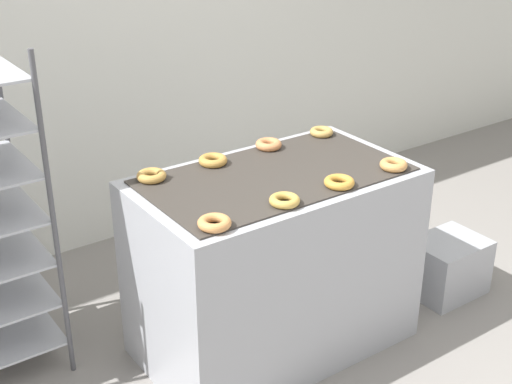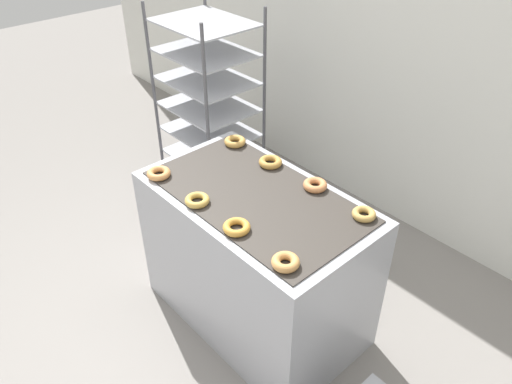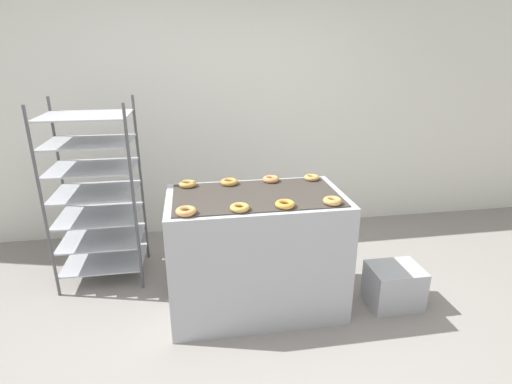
{
  "view_description": "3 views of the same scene",
  "coord_description": "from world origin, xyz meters",
  "px_view_note": "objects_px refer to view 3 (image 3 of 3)",
  "views": [
    {
      "loc": [
        -1.76,
        -1.73,
        2.2
      ],
      "look_at": [
        0.0,
        0.77,
        0.78
      ],
      "focal_mm": 50.0,
      "sensor_mm": 36.0,
      "label": 1
    },
    {
      "loc": [
        1.58,
        -0.81,
        2.45
      ],
      "look_at": [
        0.0,
        0.62,
        0.94
      ],
      "focal_mm": 35.0,
      "sensor_mm": 36.0,
      "label": 2
    },
    {
      "loc": [
        -0.44,
        -2.03,
        1.91
      ],
      "look_at": [
        0.0,
        0.62,
        0.94
      ],
      "focal_mm": 28.0,
      "sensor_mm": 36.0,
      "label": 3
    }
  ],
  "objects_px": {
    "fryer_machine": "(256,252)",
    "donut_near_midleft": "(240,208)",
    "donut_far_midleft": "(229,182)",
    "baking_rack_cart": "(96,192)",
    "donut_far_midright": "(271,179)",
    "glaze_bin": "(394,286)",
    "donut_near_right": "(332,201)",
    "donut_far_left": "(188,184)",
    "donut_far_right": "(312,178)",
    "donut_near_midright": "(285,204)",
    "donut_near_left": "(186,211)"
  },
  "relations": [
    {
      "from": "glaze_bin",
      "to": "donut_far_right",
      "type": "height_order",
      "value": "donut_far_right"
    },
    {
      "from": "baking_rack_cart",
      "to": "donut_far_right",
      "type": "relative_size",
      "value": 12.88
    },
    {
      "from": "baking_rack_cart",
      "to": "donut_near_right",
      "type": "distance_m",
      "value": 1.95
    },
    {
      "from": "fryer_machine",
      "to": "donut_far_left",
      "type": "height_order",
      "value": "donut_far_left"
    },
    {
      "from": "donut_near_right",
      "to": "donut_far_left",
      "type": "distance_m",
      "value": 1.1
    },
    {
      "from": "donut_near_midleft",
      "to": "baking_rack_cart",
      "type": "bearing_deg",
      "value": 140.13
    },
    {
      "from": "fryer_machine",
      "to": "donut_near_midleft",
      "type": "height_order",
      "value": "donut_near_midleft"
    },
    {
      "from": "baking_rack_cart",
      "to": "glaze_bin",
      "type": "height_order",
      "value": "baking_rack_cart"
    },
    {
      "from": "donut_far_left",
      "to": "donut_far_midleft",
      "type": "xyz_separation_m",
      "value": [
        0.32,
        -0.0,
        -0.0
      ]
    },
    {
      "from": "donut_near_midleft",
      "to": "donut_near_midright",
      "type": "bearing_deg",
      "value": 1.43
    },
    {
      "from": "fryer_machine",
      "to": "donut_near_left",
      "type": "relative_size",
      "value": 9.71
    },
    {
      "from": "glaze_bin",
      "to": "donut_near_right",
      "type": "distance_m",
      "value": 0.98
    },
    {
      "from": "donut_near_midright",
      "to": "donut_near_right",
      "type": "relative_size",
      "value": 1.05
    },
    {
      "from": "donut_far_midleft",
      "to": "donut_near_left",
      "type": "bearing_deg",
      "value": -121.42
    },
    {
      "from": "donut_far_midleft",
      "to": "donut_near_midleft",
      "type": "bearing_deg",
      "value": -88.5
    },
    {
      "from": "glaze_bin",
      "to": "donut_near_midright",
      "type": "bearing_deg",
      "value": -174.63
    },
    {
      "from": "fryer_machine",
      "to": "donut_far_midleft",
      "type": "xyz_separation_m",
      "value": [
        -0.17,
        0.26,
        0.48
      ]
    },
    {
      "from": "donut_near_left",
      "to": "donut_near_midleft",
      "type": "distance_m",
      "value": 0.34
    },
    {
      "from": "donut_far_midleft",
      "to": "baking_rack_cart",
      "type": "bearing_deg",
      "value": 160.62
    },
    {
      "from": "donut_far_midleft",
      "to": "donut_far_midright",
      "type": "xyz_separation_m",
      "value": [
        0.33,
        0.02,
        0.0
      ]
    },
    {
      "from": "glaze_bin",
      "to": "donut_far_right",
      "type": "bearing_deg",
      "value": 141.99
    },
    {
      "from": "fryer_machine",
      "to": "donut_near_left",
      "type": "bearing_deg",
      "value": -150.78
    },
    {
      "from": "donut_near_left",
      "to": "donut_near_right",
      "type": "height_order",
      "value": "donut_near_right"
    },
    {
      "from": "donut_far_left",
      "to": "donut_far_right",
      "type": "relative_size",
      "value": 1.1
    },
    {
      "from": "donut_far_midright",
      "to": "donut_far_right",
      "type": "distance_m",
      "value": 0.33
    },
    {
      "from": "baking_rack_cart",
      "to": "donut_far_left",
      "type": "relative_size",
      "value": 11.7
    },
    {
      "from": "baking_rack_cart",
      "to": "donut_near_midright",
      "type": "relative_size",
      "value": 11.58
    },
    {
      "from": "donut_far_right",
      "to": "donut_near_right",
      "type": "bearing_deg",
      "value": -91.73
    },
    {
      "from": "donut_far_left",
      "to": "donut_far_right",
      "type": "xyz_separation_m",
      "value": [
        0.98,
        0.01,
        -0.0
      ]
    },
    {
      "from": "fryer_machine",
      "to": "baking_rack_cart",
      "type": "relative_size",
      "value": 0.83
    },
    {
      "from": "donut_near_midright",
      "to": "donut_far_midright",
      "type": "relative_size",
      "value": 1.03
    },
    {
      "from": "donut_far_left",
      "to": "glaze_bin",
      "type": "bearing_deg",
      "value": -15.88
    },
    {
      "from": "donut_near_midright",
      "to": "donut_far_right",
      "type": "distance_m",
      "value": 0.63
    },
    {
      "from": "glaze_bin",
      "to": "donut_far_midleft",
      "type": "height_order",
      "value": "donut_far_midleft"
    },
    {
      "from": "donut_far_midright",
      "to": "glaze_bin",
      "type": "bearing_deg",
      "value": -26.69
    },
    {
      "from": "donut_far_left",
      "to": "donut_near_midleft",
      "type": "bearing_deg",
      "value": -58.19
    },
    {
      "from": "baking_rack_cart",
      "to": "donut_near_left",
      "type": "distance_m",
      "value": 1.19
    },
    {
      "from": "baking_rack_cart",
      "to": "donut_far_midleft",
      "type": "distance_m",
      "value": 1.15
    },
    {
      "from": "donut_near_left",
      "to": "donut_far_midright",
      "type": "bearing_deg",
      "value": 40.06
    },
    {
      "from": "donut_near_right",
      "to": "donut_far_right",
      "type": "xyz_separation_m",
      "value": [
        0.02,
        0.53,
        -0.0
      ]
    },
    {
      "from": "donut_near_left",
      "to": "donut_near_right",
      "type": "bearing_deg",
      "value": 1.0
    },
    {
      "from": "donut_far_left",
      "to": "donut_far_right",
      "type": "bearing_deg",
      "value": 0.29
    },
    {
      "from": "donut_near_midleft",
      "to": "donut_far_left",
      "type": "xyz_separation_m",
      "value": [
        -0.33,
        0.53,
        0.0
      ]
    },
    {
      "from": "glaze_bin",
      "to": "donut_far_right",
      "type": "relative_size",
      "value": 3.31
    },
    {
      "from": "donut_far_midleft",
      "to": "donut_far_midright",
      "type": "height_order",
      "value": "donut_far_midright"
    },
    {
      "from": "donut_near_midright",
      "to": "donut_far_right",
      "type": "xyz_separation_m",
      "value": [
        0.34,
        0.53,
        -0.0
      ]
    },
    {
      "from": "donut_near_right",
      "to": "donut_far_midleft",
      "type": "distance_m",
      "value": 0.83
    },
    {
      "from": "donut_near_right",
      "to": "donut_far_midleft",
      "type": "bearing_deg",
      "value": 140.99
    },
    {
      "from": "donut_near_right",
      "to": "donut_far_right",
      "type": "height_order",
      "value": "donut_near_right"
    },
    {
      "from": "donut_near_left",
      "to": "donut_far_midleft",
      "type": "distance_m",
      "value": 0.63
    }
  ]
}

